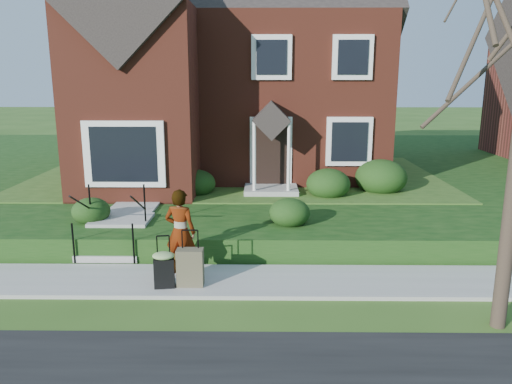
{
  "coord_description": "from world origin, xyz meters",
  "views": [
    {
      "loc": [
        0.91,
        -9.34,
        4.03
      ],
      "look_at": [
        0.78,
        2.0,
        1.41
      ],
      "focal_mm": 35.0,
      "sensor_mm": 36.0,
      "label": 1
    }
  ],
  "objects_px": {
    "front_steps": "(117,232)",
    "suitcase_black": "(164,268)",
    "woman": "(180,232)",
    "suitcase_olive": "(190,267)"
  },
  "relations": [
    {
      "from": "front_steps",
      "to": "suitcase_black",
      "type": "bearing_deg",
      "value": -55.35
    },
    {
      "from": "front_steps",
      "to": "suitcase_black",
      "type": "xyz_separation_m",
      "value": [
        1.55,
        -2.24,
        0.0
      ]
    },
    {
      "from": "front_steps",
      "to": "suitcase_olive",
      "type": "height_order",
      "value": "front_steps"
    },
    {
      "from": "suitcase_black",
      "to": "woman",
      "type": "bearing_deg",
      "value": 65.13
    },
    {
      "from": "front_steps",
      "to": "woman",
      "type": "bearing_deg",
      "value": -40.76
    },
    {
      "from": "suitcase_black",
      "to": "front_steps",
      "type": "bearing_deg",
      "value": 116.42
    },
    {
      "from": "front_steps",
      "to": "suitcase_olive",
      "type": "relative_size",
      "value": 1.83
    },
    {
      "from": "suitcase_olive",
      "to": "front_steps",
      "type": "bearing_deg",
      "value": 133.56
    },
    {
      "from": "front_steps",
      "to": "woman",
      "type": "xyz_separation_m",
      "value": [
        1.77,
        -1.52,
        0.49
      ]
    },
    {
      "from": "woman",
      "to": "front_steps",
      "type": "bearing_deg",
      "value": -27.11
    }
  ]
}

